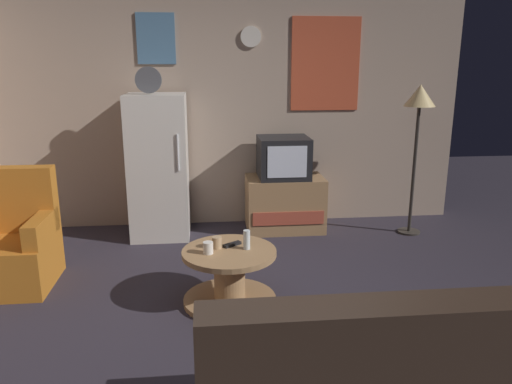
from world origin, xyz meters
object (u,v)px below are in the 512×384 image
(coffee_table, at_px, (230,276))
(armchair, at_px, (11,245))
(wine_glass, at_px, (247,240))
(standing_lamp, at_px, (419,107))
(remote_control, at_px, (232,244))
(crt_tv, at_px, (283,157))
(fridge, at_px, (159,166))
(mug_ceramic_tan, at_px, (217,242))
(mug_ceramic_white, at_px, (208,248))
(tv_stand, at_px, (285,203))

(coffee_table, xyz_separation_m, armchair, (-1.79, 0.53, 0.12))
(wine_glass, distance_m, armchair, 2.00)
(coffee_table, bearing_deg, standing_lamp, 34.86)
(remote_control, bearing_deg, crt_tv, 33.65)
(fridge, xyz_separation_m, mug_ceramic_tan, (0.56, -1.58, -0.28))
(coffee_table, bearing_deg, mug_ceramic_white, -162.32)
(fridge, xyz_separation_m, crt_tv, (1.33, 0.03, 0.06))
(mug_ceramic_white, distance_m, remote_control, 0.24)
(fridge, distance_m, armchair, 1.64)
(remote_control, relative_size, armchair, 0.16)
(coffee_table, distance_m, armchair, 1.87)
(fridge, relative_size, wine_glass, 11.80)
(wine_glass, height_order, armchair, armchair)
(coffee_table, distance_m, wine_glass, 0.32)
(tv_stand, bearing_deg, fridge, -178.56)
(tv_stand, relative_size, armchair, 0.87)
(wine_glass, distance_m, mug_ceramic_tan, 0.23)
(standing_lamp, relative_size, armchair, 1.66)
(tv_stand, relative_size, mug_ceramic_tan, 9.33)
(armchair, bearing_deg, standing_lamp, 13.05)
(coffee_table, height_order, mug_ceramic_white, mug_ceramic_white)
(tv_stand, bearing_deg, mug_ceramic_white, -116.37)
(coffee_table, distance_m, remote_control, 0.25)
(standing_lamp, distance_m, remote_control, 2.58)
(standing_lamp, xyz_separation_m, mug_ceramic_white, (-2.20, -1.47, -0.88))
(standing_lamp, relative_size, coffee_table, 2.21)
(standing_lamp, height_order, remote_control, standing_lamp)
(coffee_table, bearing_deg, wine_glass, 4.94)
(crt_tv, bearing_deg, coffee_table, -111.95)
(coffee_table, height_order, mug_ceramic_tan, mug_ceramic_tan)
(fridge, bearing_deg, wine_glass, -64.19)
(crt_tv, relative_size, remote_control, 3.60)
(tv_stand, distance_m, remote_control, 1.72)
(tv_stand, height_order, wine_glass, tv_stand)
(crt_tv, relative_size, mug_ceramic_tan, 6.00)
(mug_ceramic_tan, height_order, remote_control, mug_ceramic_tan)
(mug_ceramic_tan, bearing_deg, mug_ceramic_white, -122.42)
(crt_tv, distance_m, wine_glass, 1.77)
(wine_glass, distance_m, mug_ceramic_white, 0.30)
(mug_ceramic_white, height_order, armchair, armchair)
(tv_stand, xyz_separation_m, wine_glass, (-0.56, -1.66, 0.21))
(crt_tv, xyz_separation_m, coffee_table, (-0.67, -1.67, -0.60))
(tv_stand, height_order, mug_ceramic_white, tv_stand)
(fridge, relative_size, mug_ceramic_tan, 19.67)
(standing_lamp, xyz_separation_m, coffee_table, (-2.04, -1.42, -1.14))
(tv_stand, xyz_separation_m, coffee_table, (-0.70, -1.67, -0.08))
(fridge, height_order, tv_stand, fridge)
(standing_lamp, bearing_deg, armchair, -166.95)
(standing_lamp, bearing_deg, tv_stand, 169.26)
(tv_stand, height_order, mug_ceramic_tan, tv_stand)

